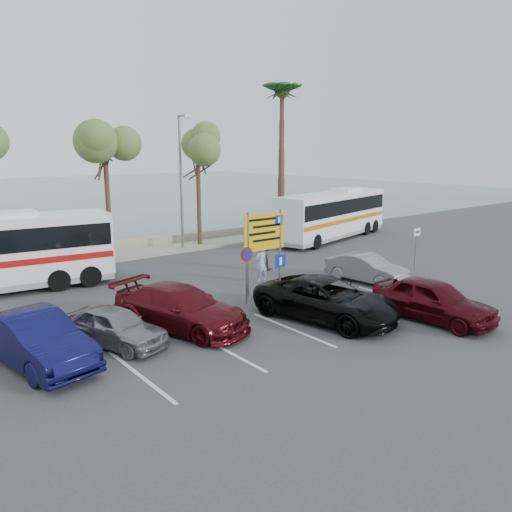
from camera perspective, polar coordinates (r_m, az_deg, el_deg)
ground at (r=19.16m, az=4.75°, el=-6.74°), size 120.00×120.00×0.00m
kerb_strip at (r=30.49m, az=-13.59°, el=0.23°), size 44.00×2.40×0.15m
seawall at (r=32.24m, az=-15.13°, el=1.19°), size 48.00×0.80×0.60m
tree_mid at (r=29.28m, az=-16.96°, el=12.54°), size 3.20×3.20×8.00m
tree_right at (r=32.02m, az=-6.69°, el=12.02°), size 3.20×3.20×7.40m
palm_tree at (r=36.41m, az=3.01°, el=17.92°), size 4.80×4.80×11.20m
street_lamp_right at (r=30.87m, az=-8.53°, el=9.06°), size 0.45×1.15×8.01m
direction_sign at (r=21.52m, az=0.97°, el=2.08°), size 2.20×0.12×3.60m
sign_no_stop at (r=20.09m, az=-1.09°, el=-1.13°), size 0.60×0.08×2.35m
sign_parking at (r=19.17m, az=2.77°, el=-2.12°), size 0.50×0.07×2.25m
sign_taxi at (r=27.09m, az=17.84°, el=1.42°), size 0.50×0.07×2.20m
lane_markings at (r=17.73m, az=4.28°, el=-8.30°), size 12.02×4.20×0.01m
coach_bus_right at (r=35.24m, az=8.77°, el=4.52°), size 11.34×4.79×3.46m
car_silver_a at (r=16.72m, az=-15.82°, el=-7.73°), size 2.71×4.00×1.27m
car_blue at (r=15.98m, az=-23.86°, el=-8.72°), size 2.47×4.94×1.55m
car_maroon at (r=17.68m, az=-8.64°, el=-5.89°), size 3.73×5.63×1.52m
car_red at (r=19.45m, az=19.58°, el=-4.74°), size 2.01×4.61×1.55m
suv_black at (r=18.58m, az=8.09°, el=-4.96°), size 3.56×5.88×1.52m
car_silver_b at (r=24.15m, az=12.55°, el=-1.38°), size 1.80×4.13×1.32m
pedestrian_near at (r=23.55m, az=0.57°, el=-0.87°), size 0.66×0.45×1.77m
pedestrian_far at (r=25.93m, az=0.77°, el=0.58°), size 1.18×1.22×1.98m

